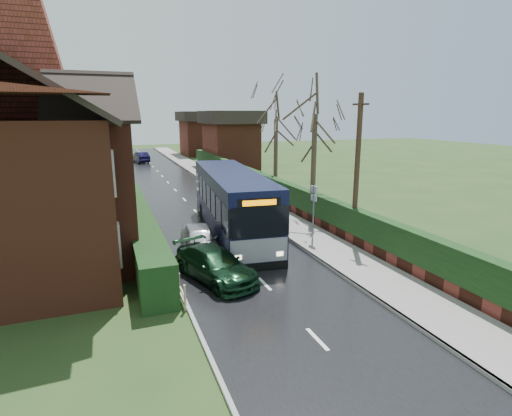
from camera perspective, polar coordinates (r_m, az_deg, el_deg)
name	(u,v)px	position (r m, az deg, el deg)	size (l,w,h in m)	color
ground	(247,266)	(16.86, -1.32, -8.24)	(140.00, 140.00, 0.00)	#364A1F
road	(196,212)	(26.08, -8.59, -0.54)	(6.00, 100.00, 0.02)	black
pavement	(257,206)	(27.22, 0.18, 0.33)	(2.50, 100.00, 0.14)	slate
kerb_right	(241,207)	(26.83, -2.22, 0.13)	(0.12, 100.00, 0.14)	gray
kerb_left	(147,215)	(25.64, -15.27, -1.01)	(0.12, 100.00, 0.10)	gray
front_hedge	(139,226)	(20.57, -16.37, -2.43)	(1.20, 16.00, 1.60)	black
picket_fence	(155,231)	(20.72, -14.24, -3.19)	(0.10, 16.00, 0.90)	tan
right_wall_hedge	(278,191)	(27.60, 3.19, 2.51)	(0.60, 50.00, 1.80)	maroon
brick_house	(17,157)	(19.99, -31.01, 6.22)	(9.30, 14.60, 10.30)	maroon
bus	(232,204)	(20.76, -3.42, 0.61)	(3.56, 11.03, 3.29)	black
car_silver	(200,240)	(18.20, -8.05, -4.53)	(1.54, 3.84, 1.31)	silver
car_green	(215,264)	(15.40, -5.89, -8.03)	(1.69, 4.16, 1.21)	black
car_distant	(141,157)	(54.17, -16.13, 6.98)	(1.44, 4.13, 1.36)	#131133
bus_stop_sign	(314,205)	(19.35, 8.22, 0.37)	(0.15, 0.44, 2.88)	slate
telegraph_pole	(357,171)	(19.32, 14.22, 5.21)	(0.30, 0.91, 7.12)	#322216
tree_right_near	(315,106)	(23.14, 8.50, 14.18)	(4.09, 4.09, 8.83)	#3D3024
tree_right_far	(276,114)	(30.73, 2.90, 13.30)	(4.28, 4.28, 8.27)	#3C2C23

